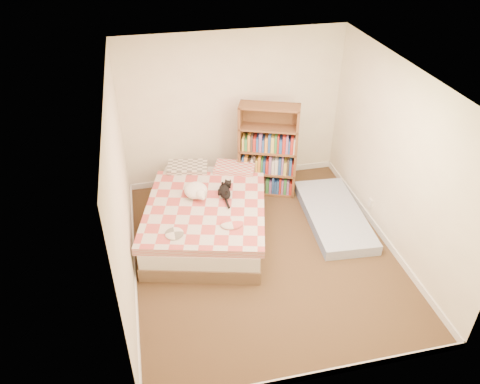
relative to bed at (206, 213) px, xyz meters
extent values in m
cube|color=#44311D|center=(0.67, -0.72, -0.27)|extent=(3.50, 4.00, 0.01)
cube|color=white|center=(0.67, -0.72, 2.23)|extent=(3.50, 4.00, 0.01)
cube|color=beige|center=(0.67, 1.28, 0.98)|extent=(3.50, 0.01, 2.50)
cube|color=beige|center=(0.67, -2.72, 0.98)|extent=(3.50, 0.01, 2.50)
cube|color=beige|center=(-1.08, -0.72, 0.98)|extent=(0.01, 4.00, 2.50)
cube|color=beige|center=(2.42, -0.72, 0.98)|extent=(0.01, 4.00, 2.50)
cube|color=white|center=(0.67, 1.27, -0.22)|extent=(3.50, 0.02, 0.10)
cube|color=white|center=(0.67, -2.71, -0.22)|extent=(3.50, 0.02, 0.10)
cube|color=white|center=(-1.07, -0.72, -0.22)|extent=(0.02, 4.00, 0.10)
cube|color=white|center=(2.41, -0.72, -0.22)|extent=(0.02, 4.00, 0.10)
cube|color=white|center=(2.41, -0.32, 0.03)|extent=(0.03, 0.09, 0.13)
cube|color=brown|center=(0.00, -0.04, -0.17)|extent=(2.06, 2.54, 0.20)
cube|color=silver|center=(0.00, -0.04, 0.04)|extent=(2.02, 2.49, 0.22)
cube|color=#C24B48|center=(0.00, -0.04, 0.21)|extent=(2.03, 2.17, 0.11)
cube|color=#686358|center=(-0.37, 0.80, 0.24)|extent=(0.69, 0.53, 0.17)
cube|color=#C24B48|center=(0.37, 0.80, 0.24)|extent=(0.69, 0.53, 0.17)
cube|color=brown|center=(0.67, 0.75, 0.49)|extent=(0.14, 0.30, 1.52)
cube|color=brown|center=(1.55, 0.75, 0.49)|extent=(0.14, 0.30, 1.52)
cube|color=brown|center=(1.11, 0.89, 0.49)|extent=(0.86, 0.34, 1.52)
cube|color=brown|center=(1.11, 0.75, -0.25)|extent=(0.96, 0.61, 0.03)
cube|color=brown|center=(1.11, 0.75, 0.50)|extent=(0.96, 0.61, 0.03)
cube|color=brown|center=(1.11, 0.75, 1.23)|extent=(0.96, 0.61, 0.03)
cube|color=#748CC2|center=(1.90, -0.21, -0.19)|extent=(0.91, 1.81, 0.16)
ellipsoid|color=black|center=(0.28, 0.02, 0.32)|extent=(0.29, 0.39, 0.12)
sphere|color=black|center=(0.28, 0.21, 0.33)|extent=(0.14, 0.14, 0.11)
cone|color=black|center=(0.25, 0.24, 0.38)|extent=(0.05, 0.05, 0.04)
cone|color=black|center=(0.31, 0.24, 0.38)|extent=(0.05, 0.05, 0.04)
cylinder|color=black|center=(0.37, -0.22, 0.29)|extent=(0.11, 0.20, 0.04)
ellipsoid|color=white|center=(-0.12, 0.10, 0.35)|extent=(0.45, 0.47, 0.18)
sphere|color=white|center=(-0.02, -0.02, 0.37)|extent=(0.19, 0.19, 0.14)
sphere|color=white|center=(0.03, -0.06, 0.35)|extent=(0.08, 0.08, 0.06)
sphere|color=white|center=(-0.27, 0.17, 0.33)|extent=(0.11, 0.11, 0.08)
camera|label=1|loc=(-0.70, -5.40, 4.05)|focal=35.00mm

